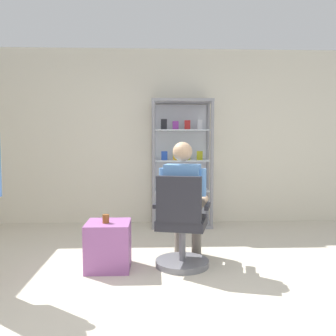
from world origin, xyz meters
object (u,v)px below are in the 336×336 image
object	(u,v)px
seated_shopkeeper	(184,197)
tea_glass	(106,219)
display_cabinet_main	(181,162)
storage_crate	(108,245)
office_chair	(181,230)

from	to	relation	value
seated_shopkeeper	tea_glass	world-z (taller)	seated_shopkeeper
display_cabinet_main	storage_crate	bearing A→B (deg)	-115.56
tea_glass	office_chair	bearing A→B (deg)	2.07
seated_shopkeeper	storage_crate	distance (m)	0.93
office_chair	tea_glass	xyz separation A→B (m)	(-0.76, -0.03, 0.13)
seated_shopkeeper	tea_glass	size ratio (longest dim) A/B	14.83
office_chair	tea_glass	size ratio (longest dim) A/B	11.04
seated_shopkeeper	office_chair	bearing A→B (deg)	-103.82
office_chair	tea_glass	world-z (taller)	office_chair
seated_shopkeeper	tea_glass	xyz separation A→B (m)	(-0.80, -0.19, -0.19)
office_chair	tea_glass	distance (m)	0.77
office_chair	seated_shopkeeper	world-z (taller)	seated_shopkeeper
display_cabinet_main	office_chair	xyz separation A→B (m)	(-0.14, -1.86, -0.57)
display_cabinet_main	storage_crate	size ratio (longest dim) A/B	3.97
display_cabinet_main	tea_glass	world-z (taller)	display_cabinet_main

